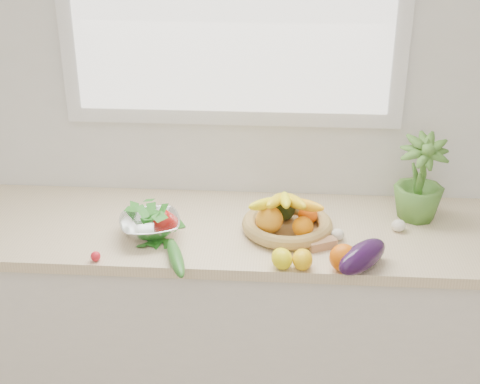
# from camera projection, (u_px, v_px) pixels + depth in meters

# --- Properties ---
(back_wall) EXTENTS (4.50, 0.02, 2.70)m
(back_wall) POSITION_uv_depth(u_px,v_px,m) (233.00, 86.00, 2.56)
(back_wall) COLOR white
(back_wall) RESTS_ON ground
(counter_cabinet) EXTENTS (2.20, 0.58, 0.86)m
(counter_cabinet) POSITION_uv_depth(u_px,v_px,m) (228.00, 328.00, 2.69)
(counter_cabinet) COLOR silver
(counter_cabinet) RESTS_ON ground
(countertop) EXTENTS (2.24, 0.62, 0.04)m
(countertop) POSITION_uv_depth(u_px,v_px,m) (227.00, 230.00, 2.49)
(countertop) COLOR beige
(countertop) RESTS_ON counter_cabinet
(orange_loose) EXTENTS (0.11, 0.11, 0.09)m
(orange_loose) POSITION_uv_depth(u_px,v_px,m) (343.00, 258.00, 2.19)
(orange_loose) COLOR #DE5B07
(orange_loose) RESTS_ON countertop
(lemon_a) EXTENTS (0.10, 0.11, 0.07)m
(lemon_a) POSITION_uv_depth(u_px,v_px,m) (282.00, 259.00, 2.21)
(lemon_a) COLOR yellow
(lemon_a) RESTS_ON countertop
(lemon_b) EXTENTS (0.07, 0.09, 0.07)m
(lemon_b) POSITION_uv_depth(u_px,v_px,m) (302.00, 259.00, 2.20)
(lemon_b) COLOR yellow
(lemon_b) RESTS_ON countertop
(lemon_c) EXTENTS (0.08, 0.09, 0.06)m
(lemon_c) POSITION_uv_depth(u_px,v_px,m) (352.00, 262.00, 2.19)
(lemon_c) COLOR yellow
(lemon_c) RESTS_ON countertop
(apple) EXTENTS (0.08, 0.08, 0.07)m
(apple) POSITION_uv_depth(u_px,v_px,m) (163.00, 219.00, 2.45)
(apple) COLOR red
(apple) RESTS_ON countertop
(ginger) EXTENTS (0.11, 0.08, 0.03)m
(ginger) POSITION_uv_depth(u_px,v_px,m) (322.00, 244.00, 2.33)
(ginger) COLOR tan
(ginger) RESTS_ON countertop
(garlic_a) EXTENTS (0.06, 0.06, 0.04)m
(garlic_a) POSITION_uv_depth(u_px,v_px,m) (399.00, 226.00, 2.44)
(garlic_a) COLOR silver
(garlic_a) RESTS_ON countertop
(garlic_b) EXTENTS (0.06, 0.06, 0.04)m
(garlic_b) POSITION_uv_depth(u_px,v_px,m) (277.00, 216.00, 2.52)
(garlic_b) COLOR silver
(garlic_b) RESTS_ON countertop
(garlic_c) EXTENTS (0.06, 0.06, 0.04)m
(garlic_c) POSITION_uv_depth(u_px,v_px,m) (338.00, 234.00, 2.38)
(garlic_c) COLOR silver
(garlic_c) RESTS_ON countertop
(eggplant) EXTENTS (0.22, 0.24, 0.09)m
(eggplant) POSITION_uv_depth(u_px,v_px,m) (362.00, 257.00, 2.19)
(eggplant) COLOR #260E34
(eggplant) RESTS_ON countertop
(cucumber) EXTENTS (0.12, 0.26, 0.05)m
(cucumber) POSITION_uv_depth(u_px,v_px,m) (176.00, 257.00, 2.23)
(cucumber) COLOR #1F5C1B
(cucumber) RESTS_ON countertop
(radish) EXTENTS (0.04, 0.04, 0.03)m
(radish) POSITION_uv_depth(u_px,v_px,m) (96.00, 256.00, 2.25)
(radish) COLOR red
(radish) RESTS_ON countertop
(potted_herb) EXTENTS (0.19, 0.19, 0.33)m
(potted_herb) POSITION_uv_depth(u_px,v_px,m) (420.00, 179.00, 2.48)
(potted_herb) COLOR #4A7E2D
(potted_herb) RESTS_ON countertop
(fruit_basket) EXTENTS (0.35, 0.35, 0.18)m
(fruit_basket) POSITION_uv_depth(u_px,v_px,m) (286.00, 219.00, 2.43)
(fruit_basket) COLOR #B2814F
(fruit_basket) RESTS_ON countertop
(colander_with_spinach) EXTENTS (0.27, 0.27, 0.12)m
(colander_with_spinach) POSITION_uv_depth(u_px,v_px,m) (150.00, 222.00, 2.39)
(colander_with_spinach) COLOR silver
(colander_with_spinach) RESTS_ON countertop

